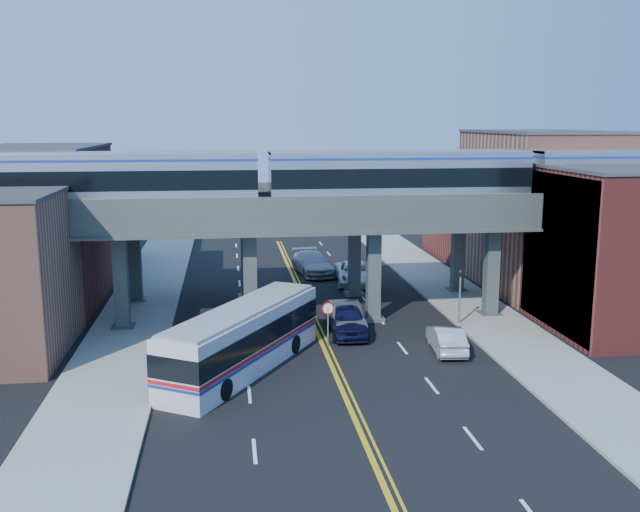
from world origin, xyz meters
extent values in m
plane|color=black|center=(0.00, 0.00, 0.00)|extent=(120.00, 120.00, 0.00)
cube|color=gray|center=(-11.50, 10.00, 0.08)|extent=(5.00, 70.00, 0.16)
cube|color=gray|center=(11.50, 10.00, 0.08)|extent=(5.00, 70.00, 0.16)
cube|color=maroon|center=(-18.50, 16.00, 5.50)|extent=(8.00, 14.00, 11.00)
cube|color=#9B6450|center=(-18.50, 29.00, 4.00)|extent=(8.00, 10.00, 8.00)
cube|color=maroon|center=(18.50, 4.00, 5.00)|extent=(8.00, 10.00, 10.00)
cube|color=#9B6450|center=(18.50, 16.00, 6.00)|extent=(8.00, 14.00, 12.00)
cube|color=maroon|center=(18.50, 29.00, 4.50)|extent=(8.00, 10.00, 9.00)
cube|color=teal|center=(14.55, 4.00, 4.75)|extent=(0.10, 9.50, 9.50)
cube|color=#46514E|center=(-12.00, 8.00, 3.00)|extent=(0.85, 0.85, 6.00)
cube|color=#46514E|center=(-4.00, 8.00, 3.00)|extent=(0.85, 0.85, 6.00)
cube|color=#46514E|center=(4.00, 8.00, 3.00)|extent=(0.85, 0.85, 6.00)
cube|color=#46514E|center=(12.00, 8.00, 3.00)|extent=(0.85, 0.85, 6.00)
cube|color=#3F4842|center=(0.00, 8.00, 6.70)|extent=(52.00, 3.60, 1.40)
cube|color=#46514E|center=(-12.00, 15.00, 3.00)|extent=(0.85, 0.85, 6.00)
cube|color=#46514E|center=(-4.00, 15.00, 3.00)|extent=(0.85, 0.85, 6.00)
cube|color=#46514E|center=(4.00, 15.00, 3.00)|extent=(0.85, 0.85, 6.00)
cube|color=#46514E|center=(12.00, 15.00, 3.00)|extent=(0.85, 0.85, 6.00)
cube|color=#3F4842|center=(0.00, 15.00, 6.70)|extent=(52.00, 3.60, 1.40)
cube|color=black|center=(-16.95, 8.00, 7.54)|extent=(2.38, 2.38, 0.27)
cube|color=black|center=(-6.43, 8.00, 7.54)|extent=(2.38, 2.38, 0.27)
cube|color=silver|center=(-11.69, 8.00, 9.40)|extent=(16.44, 3.14, 3.46)
cube|color=black|center=(-11.69, 8.00, 9.55)|extent=(16.46, 3.20, 1.19)
cube|color=black|center=(0.29, 8.00, 7.54)|extent=(2.38, 2.38, 0.27)
cube|color=black|center=(10.81, 8.00, 7.54)|extent=(2.38, 2.38, 0.27)
cube|color=silver|center=(5.55, 8.00, 9.40)|extent=(16.44, 3.14, 3.46)
cube|color=black|center=(5.55, 8.00, 9.55)|extent=(16.46, 3.20, 1.19)
cube|color=black|center=(17.53, 8.00, 7.54)|extent=(2.38, 2.38, 0.27)
cylinder|color=slate|center=(0.30, 3.00, 1.15)|extent=(0.09, 0.09, 2.30)
cylinder|color=red|center=(0.30, 3.00, 2.25)|extent=(0.76, 0.04, 0.76)
cylinder|color=slate|center=(9.20, 6.00, 1.60)|extent=(0.12, 0.12, 3.20)
imported|color=black|center=(9.20, 6.00, 3.65)|extent=(0.15, 0.18, 0.90)
cube|color=silver|center=(-4.67, -0.42, 1.62)|extent=(8.81, 12.12, 3.24)
cube|color=black|center=(-4.67, -0.42, 2.03)|extent=(8.88, 12.18, 1.10)
cube|color=#B21419|center=(-4.67, -0.42, 1.30)|extent=(8.87, 12.18, 0.19)
cylinder|color=black|center=(-6.75, -3.85, 0.52)|extent=(2.95, 2.35, 1.04)
cylinder|color=black|center=(-2.86, 2.58, 0.52)|extent=(2.95, 2.35, 1.04)
imported|color=black|center=(1.80, 5.17, 0.93)|extent=(2.40, 5.52, 1.85)
imported|color=#303032|center=(1.80, 5.84, 0.89)|extent=(1.93, 5.41, 1.78)
imported|color=white|center=(4.73, 18.69, 0.87)|extent=(3.42, 6.47, 1.73)
imported|color=#A6A5AA|center=(1.80, 22.85, 0.93)|extent=(3.45, 6.70, 1.86)
imported|color=#AFAEB3|center=(6.83, 1.11, 0.75)|extent=(2.00, 4.65, 1.49)
camera|label=1|loc=(-5.35, -36.45, 12.90)|focal=40.00mm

